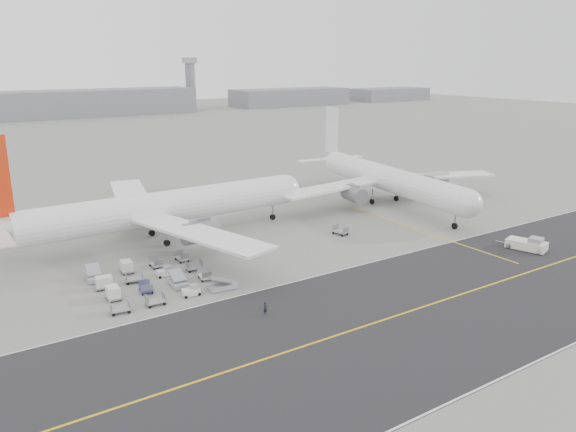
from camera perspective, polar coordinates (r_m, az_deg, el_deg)
ground at (r=82.21m, az=1.34°, el=-5.83°), size 700.00×700.00×0.00m
taxiway at (r=72.68m, az=12.87°, el=-9.22°), size 220.00×59.00×0.03m
horizon_buildings at (r=332.54m, az=-20.64°, el=9.46°), size 520.00×28.00×28.00m
control_tower at (r=358.22m, az=-9.88°, el=13.19°), size 7.00×7.00×31.25m
airliner_a at (r=97.53m, az=-12.96°, el=0.77°), size 57.67×57.00×19.89m
airliner_b at (r=122.57m, az=9.94°, el=3.79°), size 53.54×54.44×18.82m
pushback_tug at (r=99.68m, az=23.16°, el=-2.66°), size 4.63×8.15×2.31m
jet_bridge at (r=129.02m, az=13.52°, el=3.48°), size 14.83×3.91×5.56m
gse_cluster at (r=80.54m, az=-13.26°, el=-6.73°), size 22.82×22.16×1.86m
stray_dolly at (r=100.36m, az=5.33°, el=-1.88°), size 2.13×2.92×1.63m
ground_crew_a at (r=69.28m, az=-2.31°, el=-9.34°), size 0.68×0.52×1.67m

